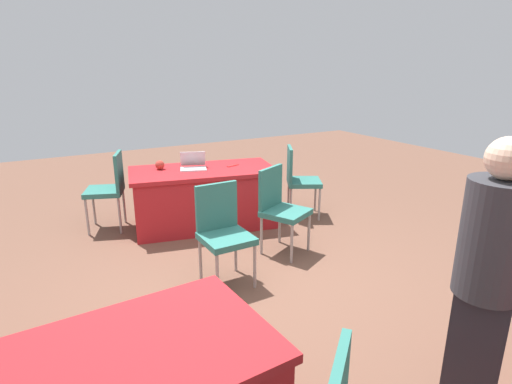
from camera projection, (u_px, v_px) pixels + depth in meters
ground_plane at (251, 288)px, 3.88m from camera, size 14.40×14.40×0.00m
table_foreground at (204, 197)px, 5.32m from camera, size 1.95×1.25×0.74m
chair_near_front at (280, 205)px, 4.51m from camera, size 0.59×0.59×0.94m
chair_tucked_left at (223, 229)px, 3.86m from camera, size 0.45×0.45×0.94m
chair_aisle at (299, 177)px, 5.59m from camera, size 0.60×0.60×0.96m
chair_back_row at (110, 186)px, 5.13m from camera, size 0.57×0.57×0.98m
person_attendee_browsing at (488, 273)px, 2.22m from camera, size 0.46×0.46×1.67m
laptop_silver at (193, 166)px, 5.21m from camera, size 0.40×0.38×0.21m
yarn_ball at (160, 165)px, 5.18m from camera, size 0.11×0.11×0.11m
scissors_red at (233, 166)px, 5.38m from camera, size 0.18×0.09×0.01m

